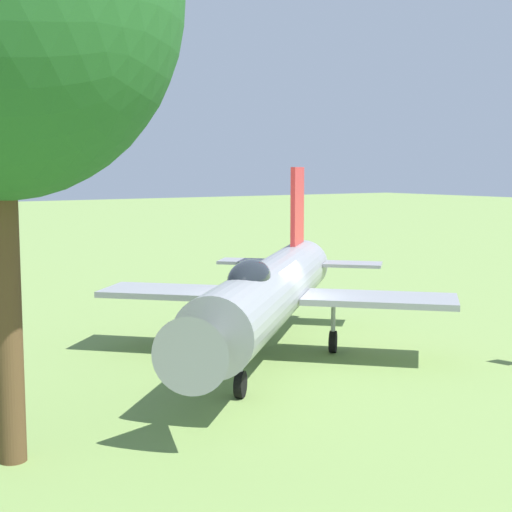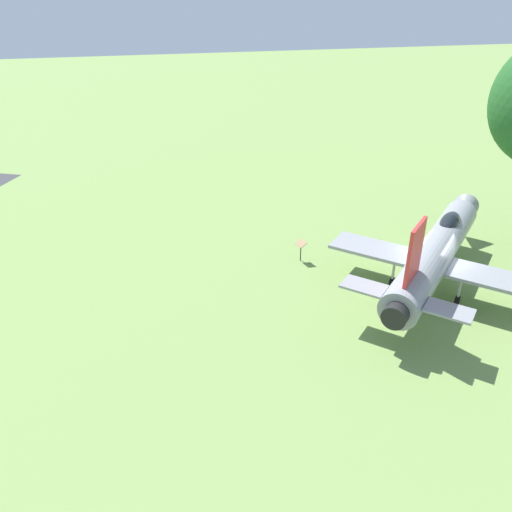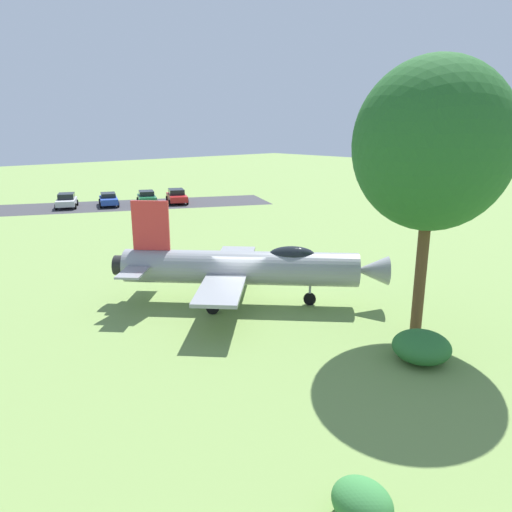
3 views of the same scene
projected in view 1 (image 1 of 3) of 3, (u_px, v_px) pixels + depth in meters
ground_plane at (270, 360)px, 19.93m from camera, size 200.00×200.00×0.00m
display_jet at (268, 292)px, 19.36m from camera, size 11.25×10.95×5.05m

